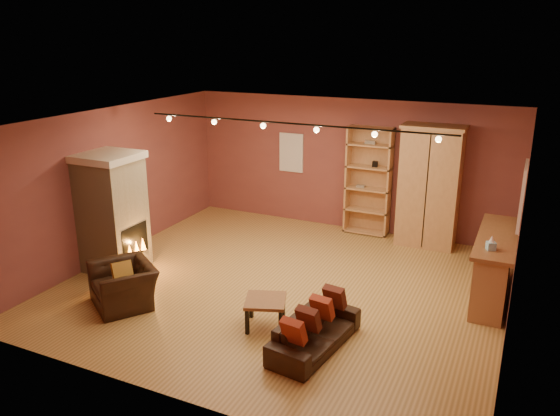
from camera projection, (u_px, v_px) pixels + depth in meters
The scene contains 16 objects.
floor at pixel (284, 286), 9.22m from camera, with size 7.00×7.00×0.00m, color olive.
ceiling at pixel (284, 120), 8.36m from camera, with size 7.00×7.00×0.00m, color brown.
back_wall at pixel (347, 165), 11.60m from camera, with size 7.00×0.02×2.80m, color brown.
left_wall at pixel (114, 183), 10.20m from camera, with size 0.02×6.50×2.80m, color brown.
right_wall at pixel (518, 240), 7.38m from camera, with size 0.02×6.50×2.80m, color brown.
fireplace at pixel (113, 212), 9.61m from camera, with size 1.01×0.98×2.12m.
back_window at pixel (291, 153), 12.06m from camera, with size 0.56×0.04×0.86m, color white.
bookcase at pixel (369, 180), 11.36m from camera, with size 0.93×0.36×2.27m.
armoire at pixel (429, 186), 10.67m from camera, with size 1.19×0.67×2.42m.
bar_counter at pixel (494, 266), 8.69m from camera, with size 0.59×2.19×1.05m.
tissue_box at pixel (491, 244), 7.96m from camera, with size 0.17×0.17×0.23m.
right_window at pixel (522, 196), 8.52m from camera, with size 0.05×0.90×1.00m, color white.
loveseat at pixel (315, 326), 7.31m from camera, with size 0.68×1.64×0.70m.
armchair at pixel (123, 278), 8.46m from camera, with size 1.20×1.11×0.88m.
coffee_table at pixel (266, 303), 7.84m from camera, with size 0.74×0.74×0.43m.
track_rail at pixel (289, 125), 8.57m from camera, with size 5.20×0.09×0.13m.
Camera 1 is at (3.49, -7.61, 4.07)m, focal length 35.00 mm.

